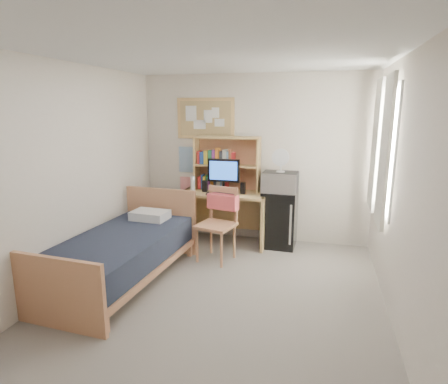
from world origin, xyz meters
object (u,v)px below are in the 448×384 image
(desk, at_px, (225,217))
(speaker_right, at_px, (243,188))
(mini_fridge, at_px, (279,219))
(monitor, at_px, (224,176))
(speaker_left, at_px, (205,186))
(bulletin_board, at_px, (206,118))
(desk_chair, at_px, (216,225))
(microwave, at_px, (280,182))
(bed, at_px, (121,259))
(desk_fan, at_px, (281,162))

(desk, xyz_separation_m, speaker_right, (0.30, -0.06, 0.49))
(mini_fridge, bearing_deg, speaker_right, -164.55)
(monitor, relative_size, speaker_left, 3.01)
(monitor, bearing_deg, speaker_left, 180.00)
(bulletin_board, xyz_separation_m, desk, (0.40, -0.33, -1.51))
(desk_chair, distance_m, mini_fridge, 1.11)
(monitor, xyz_separation_m, microwave, (0.84, 0.11, -0.07))
(speaker_left, bearing_deg, bed, -110.36)
(bulletin_board, relative_size, mini_fridge, 1.09)
(desk, height_order, microwave, microwave)
(desk, height_order, desk_fan, desk_fan)
(bulletin_board, distance_m, mini_fridge, 1.96)
(monitor, distance_m, microwave, 0.85)
(monitor, height_order, speaker_left, monitor)
(speaker_left, distance_m, desk_fan, 1.22)
(speaker_right, xyz_separation_m, microwave, (0.54, 0.11, 0.11))
(monitor, height_order, speaker_right, monitor)
(monitor, bearing_deg, microwave, 7.32)
(bed, bearing_deg, mini_fridge, 48.48)
(microwave, bearing_deg, desk, -174.54)
(desk_fan, bearing_deg, desk, -174.54)
(microwave, bearing_deg, monitor, -170.50)
(speaker_left, bearing_deg, bulletin_board, 103.87)
(bed, bearing_deg, desk, 65.46)
(mini_fridge, distance_m, microwave, 0.58)
(desk_chair, xyz_separation_m, microwave, (0.78, 0.77, 0.49))
(mini_fridge, xyz_separation_m, microwave, (-0.00, -0.02, 0.58))
(bed, xyz_separation_m, monitor, (0.87, 1.59, 0.79))
(bulletin_board, relative_size, speaker_left, 5.45)
(speaker_right, xyz_separation_m, desk_fan, (0.54, 0.11, 0.41))
(bulletin_board, distance_m, desk, 1.60)
(bulletin_board, height_order, desk_chair, bulletin_board)
(desk_chair, height_order, microwave, microwave)
(bed, xyz_separation_m, desk_fan, (1.72, 1.70, 1.02))
(desk_chair, relative_size, speaker_right, 6.10)
(mini_fridge, bearing_deg, microwave, -90.00)
(mini_fridge, distance_m, monitor, 1.07)
(desk_chair, relative_size, microwave, 2.01)
(desk, relative_size, monitor, 2.52)
(speaker_left, distance_m, microwave, 1.15)
(desk_chair, height_order, desk_fan, desk_fan)
(desk, relative_size, speaker_left, 7.58)
(bulletin_board, distance_m, speaker_right, 1.30)
(desk, xyz_separation_m, monitor, (0.00, -0.06, 0.67))
(bulletin_board, bearing_deg, microwave, -12.56)
(microwave, bearing_deg, speaker_left, -172.41)
(desk, bearing_deg, bed, -118.39)
(speaker_left, height_order, speaker_right, speaker_left)
(monitor, relative_size, speaker_right, 3.08)
(monitor, bearing_deg, mini_fridge, 8.65)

